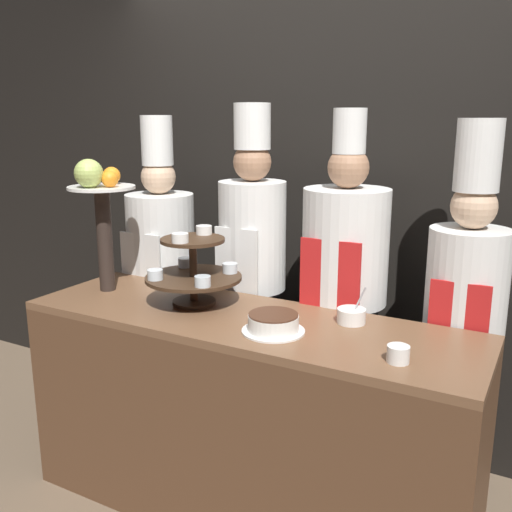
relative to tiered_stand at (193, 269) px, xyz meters
name	(u,v)px	position (x,y,z in m)	size (l,w,h in m)	color
wall_back	(324,189)	(0.30, 0.81, 0.29)	(10.00, 0.06, 2.80)	black
buffet_counter	(245,417)	(0.30, -0.05, -0.64)	(2.00, 0.61, 0.94)	brown
tiered_stand	(193,269)	(0.00, 0.00, 0.00)	(0.44, 0.44, 0.35)	#3D2819
fruit_pedestal	(100,200)	(-0.50, -0.04, 0.29)	(0.32, 0.32, 0.65)	#2D231E
cake_round	(273,323)	(0.48, -0.15, -0.13)	(0.25, 0.25, 0.08)	white
cup_white	(398,354)	(1.00, -0.20, -0.14)	(0.08, 0.08, 0.06)	white
serving_bowl_far	(351,316)	(0.72, 0.10, -0.13)	(0.12, 0.12, 0.16)	white
chef_left	(162,266)	(-0.52, 0.43, -0.15)	(0.38, 0.38, 1.79)	#38332D
chef_center_left	(252,266)	(0.07, 0.43, -0.08)	(0.34, 0.34, 1.84)	black
chef_center_right	(344,287)	(0.57, 0.43, -0.12)	(0.40, 0.40, 1.82)	#28282D
chef_right	(464,311)	(1.12, 0.43, -0.15)	(0.34, 0.34, 1.77)	black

